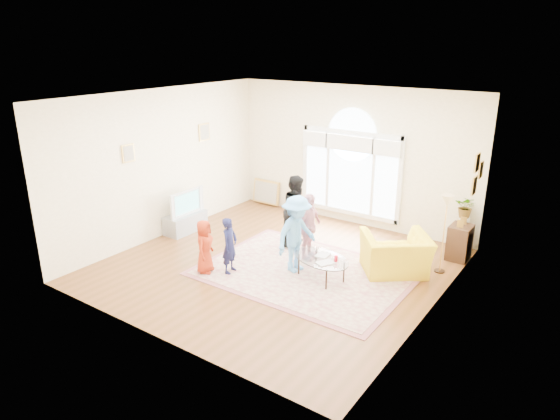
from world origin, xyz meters
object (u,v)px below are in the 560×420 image
Objects in this scene: area_rug at (305,272)px; tv_console at (185,222)px; armchair at (395,254)px; television at (184,202)px; coffee_table at (321,259)px.

tv_console is (-3.37, 0.25, 0.20)m from area_rug.
area_rug is 3.60× the size of tv_console.
armchair is (1.37, 0.95, 0.37)m from area_rug.
area_rug is 3.07× the size of armchair.
area_rug is at bearing -3.75° from armchair.
television is at bearing -0.00° from tv_console.
armchair is at bearing 8.37° from television.
tv_console is 1.02× the size of television.
tv_console is at bearing 180.00° from television.
area_rug is at bearing -171.06° from coffee_table.
armchair reaches higher than area_rug.
tv_console is at bearing 175.78° from area_rug.
television is at bearing -30.04° from armchair.
area_rug is 3.44m from television.
armchair is (1.00, 1.00, -0.02)m from coffee_table.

